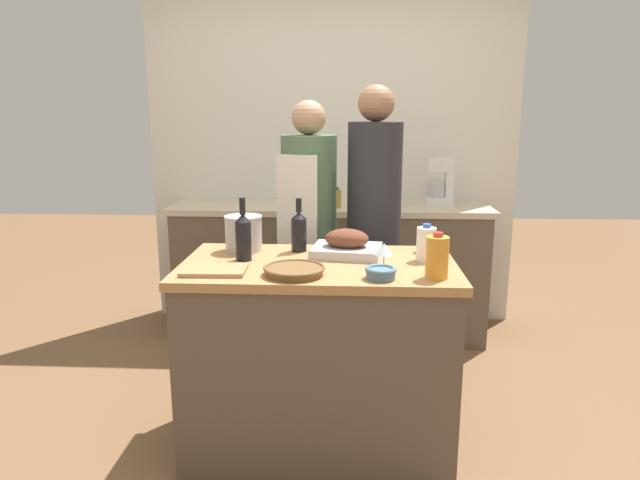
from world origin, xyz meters
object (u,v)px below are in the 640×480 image
object	(u,v)px
roasting_pan	(347,245)
person_cook_aproned	(309,229)
cutting_board	(214,270)
condiment_bottle_short	(337,199)
wine_glass_right	(384,250)
wine_glass_left	(426,235)
mixing_bowl	(381,272)
wine_bottle_green	(243,236)
condiment_bottle_tall	(397,196)
wine_bottle_dark	(299,230)
milk_jug	(426,244)
stand_mixer	(440,186)
juice_jug	(437,257)
wicker_basket	(294,270)
person_cook_guest	(374,221)
stock_pot	(244,233)

from	to	relation	value
roasting_pan	person_cook_aproned	world-z (taller)	person_cook_aproned
cutting_board	condiment_bottle_short	bearing A→B (deg)	71.78
cutting_board	wine_glass_right	size ratio (longest dim) A/B	2.31
cutting_board	wine_glass_left	world-z (taller)	wine_glass_left
mixing_bowl	wine_bottle_green	distance (m)	0.67
wine_glass_right	person_cook_aproned	size ratio (longest dim) A/B	0.07
roasting_pan	wine_glass_left	world-z (taller)	roasting_pan
wine_glass_left	condiment_bottle_tall	xyz separation A→B (m)	(-0.05, 1.15, 0.02)
roasting_pan	wine_bottle_dark	xyz separation A→B (m)	(-0.23, 0.08, 0.05)
wine_bottle_dark	wine_glass_left	size ratio (longest dim) A/B	2.21
mixing_bowl	wine_glass_left	xyz separation A→B (m)	(0.24, 0.46, 0.06)
wine_bottle_dark	cutting_board	bearing A→B (deg)	-129.80
milk_jug	cutting_board	bearing A→B (deg)	-165.19
wine_bottle_dark	person_cook_aproned	world-z (taller)	person_cook_aproned
milk_jug	stand_mixer	bearing A→B (deg)	79.14
roasting_pan	wine_bottle_green	distance (m)	0.49
condiment_bottle_tall	condiment_bottle_short	world-z (taller)	condiment_bottle_tall
wine_glass_left	condiment_bottle_tall	bearing A→B (deg)	92.47
cutting_board	wine_bottle_green	distance (m)	0.24
milk_jug	juice_jug	bearing A→B (deg)	-88.28
cutting_board	mixing_bowl	xyz separation A→B (m)	(0.70, -0.06, 0.02)
cutting_board	mixing_bowl	size ratio (longest dim) A/B	2.11
wine_bottle_dark	wicker_basket	bearing A→B (deg)	-87.58
cutting_board	person_cook_guest	xyz separation A→B (m)	(0.71, 0.87, 0.05)
stand_mixer	condiment_bottle_short	world-z (taller)	stand_mixer
mixing_bowl	wine_bottle_dark	world-z (taller)	wine_bottle_dark
wine_glass_left	wine_glass_right	xyz separation A→B (m)	(-0.22, -0.33, 0.00)
mixing_bowl	wine_bottle_green	xyz separation A→B (m)	(-0.61, 0.26, 0.09)
stock_pot	milk_jug	xyz separation A→B (m)	(0.86, -0.15, -0.01)
juice_jug	milk_jug	bearing A→B (deg)	91.72
person_cook_guest	person_cook_aproned	bearing A→B (deg)	-168.28
mixing_bowl	condiment_bottle_tall	bearing A→B (deg)	83.35
roasting_pan	milk_jug	bearing A→B (deg)	-11.19
cutting_board	person_cook_aproned	xyz separation A→B (m)	(0.34, 0.88, -0.00)
mixing_bowl	juice_jug	distance (m)	0.24
stock_pot	person_cook_aproned	distance (m)	0.57
juice_jug	stand_mixer	world-z (taller)	stand_mixer
milk_jug	wine_bottle_green	size ratio (longest dim) A/B	0.59
wine_glass_right	condiment_bottle_tall	size ratio (longest dim) A/B	0.74
milk_jug	wine_bottle_green	bearing A→B (deg)	-177.21
wicker_basket	wine_bottle_dark	distance (m)	0.42
mixing_bowl	person_cook_guest	distance (m)	0.93
roasting_pan	condiment_bottle_tall	xyz separation A→B (m)	(0.33, 1.24, 0.06)
stand_mixer	person_cook_guest	size ratio (longest dim) A/B	0.19
milk_jug	wine_glass_left	bearing A→B (deg)	83.51
wine_glass_left	wine_glass_right	bearing A→B (deg)	-123.43
wicker_basket	cutting_board	xyz separation A→B (m)	(-0.34, 0.02, -0.01)
stand_mixer	person_cook_guest	bearing A→B (deg)	-122.88
wine_bottle_green	condiment_bottle_tall	distance (m)	1.57
juice_jug	person_cook_guest	distance (m)	0.93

